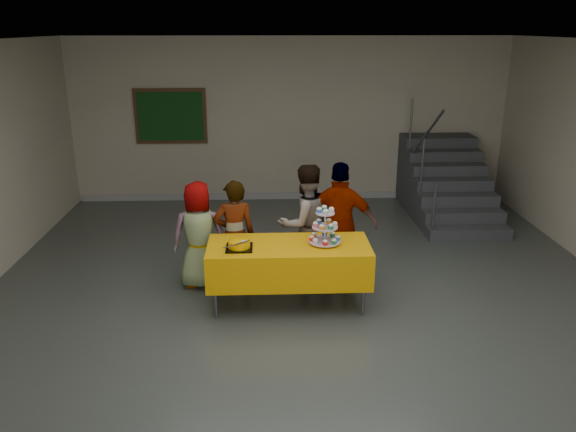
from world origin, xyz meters
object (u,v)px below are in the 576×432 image
bake_table (289,262)px  staircase (444,185)px  cupcake_stand (325,229)px  schoolchild_c (305,223)px  schoolchild_d (340,224)px  schoolchild_b (235,235)px  bear_cake (239,244)px  schoolchild_a (199,235)px  noticeboard (171,116)px

bake_table → staircase: bearing=50.0°
cupcake_stand → schoolchild_c: schoolchild_c is taller
schoolchild_d → staircase: size_ratio=0.66×
schoolchild_d → staircase: bearing=-117.0°
schoolchild_b → schoolchild_c: bearing=-178.0°
staircase → bear_cake: bearing=-134.3°
cupcake_stand → bear_cake: (-0.98, -0.12, -0.11)m
schoolchild_b → staircase: bearing=-151.0°
schoolchild_c → schoolchild_d: (0.43, -0.12, 0.02)m
schoolchild_b → schoolchild_a: bearing=-17.5°
schoolchild_c → staircase: (2.67, 2.74, -0.28)m
staircase → schoolchild_a: bearing=-144.2°
schoolchild_c → cupcake_stand: bearing=81.3°
bake_table → schoolchild_d: schoolchild_d is taller
cupcake_stand → staircase: staircase is taller
schoolchild_d → noticeboard: (-2.65, 3.70, 0.80)m
schoolchild_a → staircase: (4.00, 2.89, -0.20)m
bake_table → bear_cake: (-0.57, -0.10, 0.27)m
noticeboard → schoolchild_b: bearing=-70.7°
schoolchild_d → bear_cake: bearing=40.4°
bake_table → bear_cake: bear_cake is taller
cupcake_stand → schoolchild_d: 0.65m
schoolchild_a → schoolchild_c: bearing=-176.1°
schoolchild_b → schoolchild_c: schoolchild_c is taller
bake_table → schoolchild_d: size_ratio=1.18×
bake_table → schoolchild_b: size_ratio=1.34×
schoolchild_b → schoolchild_c: 0.92m
schoolchild_a → noticeboard: (-0.87, 3.72, 0.91)m
bake_table → schoolchild_c: size_ratio=1.22×
bear_cake → schoolchild_c: (0.81, 0.82, -0.06)m
cupcake_stand → schoolchild_c: 0.74m
cupcake_stand → schoolchild_d: schoolchild_d is taller
bear_cake → schoolchild_a: size_ratio=0.26×
bear_cake → schoolchild_b: bearing=97.9°
bake_table → schoolchild_d: 0.93m
bear_cake → schoolchild_b: 0.64m
bake_table → cupcake_stand: (0.42, 0.02, 0.39)m
schoolchild_a → staircase: 4.94m
schoolchild_d → bake_table: bearing=52.6°
cupcake_stand → staircase: bearing=54.1°
schoolchild_a → schoolchild_c: size_ratio=0.89×
schoolchild_c → noticeboard: (-2.21, 3.58, 0.83)m
noticeboard → schoolchild_a: bearing=-76.8°
bake_table → bear_cake: size_ratio=5.25×
schoolchild_b → staircase: 4.62m
staircase → noticeboard: 5.07m
schoolchild_d → cupcake_stand: bearing=77.1°
bear_cake → staircase: bearing=45.7°
schoolchild_a → noticeboard: noticeboard is taller
bake_table → schoolchild_d: (0.67, 0.60, 0.24)m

